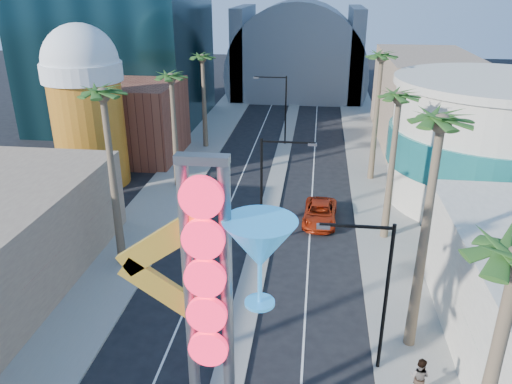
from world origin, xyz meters
TOP-DOWN VIEW (x-y plane):
  - sidewalk_west at (-9.50, 35.00)m, footprint 5.00×100.00m
  - sidewalk_east at (9.50, 35.00)m, footprint 5.00×100.00m
  - median at (0.00, 38.00)m, footprint 1.60×84.00m
  - brick_filler_west at (-16.00, 38.00)m, footprint 10.00×10.00m
  - filler_east at (16.00, 48.00)m, footprint 10.00×20.00m
  - beer_mug at (-17.00, 30.00)m, footprint 7.00×7.00m
  - turquoise_building at (18.00, 30.00)m, footprint 16.60×16.60m
  - canopy at (0.00, 72.00)m, footprint 22.00×16.00m
  - neon_sign at (0.82, 2.96)m, footprint 6.53×2.60m
  - streetlight_0 at (0.55, 20.00)m, footprint 3.79×0.25m
  - streetlight_1 at (-0.55, 44.00)m, footprint 3.79×0.25m
  - streetlight_2 at (6.72, 8.00)m, footprint 3.45×0.25m
  - palm_1 at (-9.00, 16.00)m, footprint 2.40×2.40m
  - palm_2 at (-9.00, 30.00)m, footprint 2.40×2.40m
  - palm_3 at (-9.00, 42.00)m, footprint 2.40×2.40m
  - palm_5 at (9.00, 10.00)m, footprint 2.40×2.40m
  - palm_6 at (9.00, 22.00)m, footprint 2.40×2.40m
  - palm_7 at (9.00, 34.00)m, footprint 2.40×2.40m
  - red_pickup at (4.20, 24.10)m, footprint 2.80×5.61m
  - pedestrian_b at (8.81, 6.43)m, footprint 1.19×1.09m

SIDE VIEW (x-z plane):
  - sidewalk_west at x=-9.50m, z-range 0.00..0.15m
  - sidewalk_east at x=9.50m, z-range 0.00..0.15m
  - median at x=0.00m, z-range 0.00..0.15m
  - red_pickup at x=4.20m, z-range 0.00..1.53m
  - pedestrian_b at x=8.81m, z-range 0.15..2.13m
  - brick_filler_west at x=-16.00m, z-range 0.00..8.00m
  - canopy at x=0.00m, z-range -6.69..15.31m
  - streetlight_2 at x=6.72m, z-range 0.83..8.83m
  - streetlight_0 at x=0.55m, z-range 0.88..8.88m
  - streetlight_1 at x=-0.55m, z-range 0.88..8.88m
  - filler_east at x=16.00m, z-range 0.00..10.00m
  - turquoise_building at x=18.00m, z-range -0.05..10.55m
  - neon_sign at x=0.82m, z-range 1.03..13.58m
  - beer_mug at x=-17.00m, z-range 0.59..15.09m
  - palm_2 at x=-9.00m, z-range 3.88..15.08m
  - palm_3 at x=-9.00m, z-range 3.88..15.08m
  - palm_6 at x=9.00m, z-range 4.08..15.78m
  - palm_1 at x=-9.00m, z-range 4.47..17.17m
  - palm_7 at x=9.00m, z-range 4.47..17.17m
  - palm_5 at x=9.00m, z-range 4.67..17.87m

